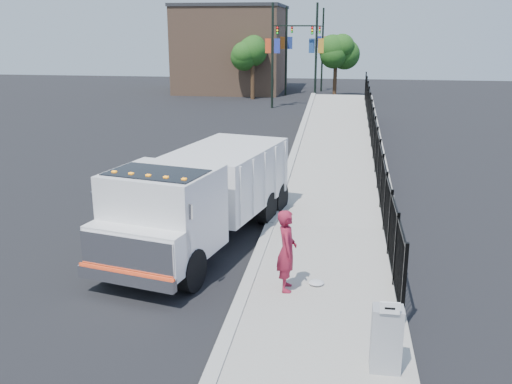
# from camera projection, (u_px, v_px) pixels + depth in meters

# --- Properties ---
(ground) EXTENTS (120.00, 120.00, 0.00)m
(ground) POSITION_uv_depth(u_px,v_px,m) (250.00, 279.00, 14.46)
(ground) COLOR black
(ground) RESTS_ON ground
(sidewalk) EXTENTS (3.55, 12.00, 0.12)m
(sidewalk) POSITION_uv_depth(u_px,v_px,m) (323.00, 322.00, 12.27)
(sidewalk) COLOR #9E998E
(sidewalk) RESTS_ON ground
(curb) EXTENTS (0.30, 12.00, 0.16)m
(curb) POSITION_uv_depth(u_px,v_px,m) (236.00, 314.00, 12.54)
(curb) COLOR #ADAAA3
(curb) RESTS_ON ground
(ramp) EXTENTS (3.95, 24.06, 3.19)m
(ramp) POSITION_uv_depth(u_px,v_px,m) (341.00, 152.00, 29.35)
(ramp) COLOR #9E998E
(ramp) RESTS_ON ground
(iron_fence) EXTENTS (0.10, 28.00, 1.80)m
(iron_fence) POSITION_uv_depth(u_px,v_px,m) (374.00, 152.00, 25.09)
(iron_fence) COLOR black
(iron_fence) RESTS_ON ground
(truck) EXTENTS (4.30, 8.49, 2.78)m
(truck) POSITION_uv_depth(u_px,v_px,m) (201.00, 194.00, 16.34)
(truck) COLOR black
(truck) RESTS_ON ground
(worker) EXTENTS (0.57, 0.78, 1.98)m
(worker) POSITION_uv_depth(u_px,v_px,m) (287.00, 250.00, 13.40)
(worker) COLOR maroon
(worker) RESTS_ON sidewalk
(utility_cabinet) EXTENTS (0.55, 0.40, 1.25)m
(utility_cabinet) POSITION_uv_depth(u_px,v_px,m) (386.00, 339.00, 10.28)
(utility_cabinet) COLOR gray
(utility_cabinet) RESTS_ON sidewalk
(arrow_sign) EXTENTS (0.35, 0.04, 0.22)m
(arrow_sign) POSITION_uv_depth(u_px,v_px,m) (390.00, 308.00, 9.87)
(arrow_sign) COLOR white
(arrow_sign) RESTS_ON utility_cabinet
(debris) EXTENTS (0.38, 0.38, 0.10)m
(debris) POSITION_uv_depth(u_px,v_px,m) (316.00, 283.00, 13.90)
(debris) COLOR silver
(debris) RESTS_ON sidewalk
(light_pole_0) EXTENTS (3.78, 0.22, 8.00)m
(light_pole_0) POSITION_uv_depth(u_px,v_px,m) (276.00, 52.00, 44.13)
(light_pole_0) COLOR black
(light_pole_0) RESTS_ON ground
(light_pole_1) EXTENTS (3.78, 0.22, 8.00)m
(light_pole_1) POSITION_uv_depth(u_px,v_px,m) (312.00, 52.00, 44.30)
(light_pole_1) COLOR black
(light_pole_1) RESTS_ON ground
(light_pole_2) EXTENTS (3.78, 0.22, 8.00)m
(light_pole_2) POSITION_uv_depth(u_px,v_px,m) (289.00, 48.00, 52.56)
(light_pole_2) COLOR black
(light_pole_2) RESTS_ON ground
(light_pole_3) EXTENTS (3.77, 0.22, 8.00)m
(light_pole_3) POSITION_uv_depth(u_px,v_px,m) (319.00, 47.00, 56.09)
(light_pole_3) COLOR black
(light_pole_3) RESTS_ON ground
(tree_0) EXTENTS (2.67, 2.67, 5.34)m
(tree_0) POSITION_uv_depth(u_px,v_px,m) (253.00, 54.00, 49.83)
(tree_0) COLOR #382314
(tree_0) RESTS_ON ground
(tree_1) EXTENTS (2.51, 2.51, 5.26)m
(tree_1) POSITION_uv_depth(u_px,v_px,m) (336.00, 53.00, 51.37)
(tree_1) COLOR #382314
(tree_1) RESTS_ON ground
(tree_2) EXTENTS (2.40, 2.40, 5.20)m
(tree_2) POSITION_uv_depth(u_px,v_px,m) (273.00, 50.00, 59.72)
(tree_2) COLOR #382314
(tree_2) RESTS_ON ground
(building) EXTENTS (10.00, 10.00, 8.00)m
(building) POSITION_uv_depth(u_px,v_px,m) (232.00, 50.00, 56.45)
(building) COLOR #8C664C
(building) RESTS_ON ground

